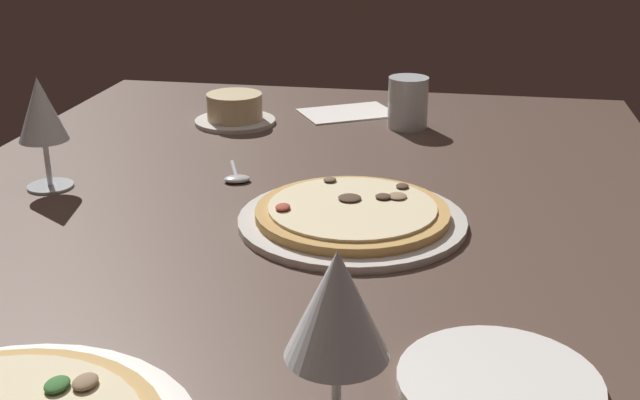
{
  "coord_description": "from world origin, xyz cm",
  "views": [
    {
      "loc": [
        -95.31,
        -21.41,
        44.73
      ],
      "look_at": [
        0.2,
        -4.3,
        7.0
      ],
      "focal_mm": 44.82,
      "sensor_mm": 36.0,
      "label": 1
    }
  ],
  "objects_px": {
    "wine_glass_far": "(337,309)",
    "paper_menu": "(349,113)",
    "side_plate": "(499,382)",
    "pizza_main": "(353,215)",
    "wine_glass_near": "(41,113)",
    "spoon": "(236,177)",
    "water_glass": "(408,105)",
    "ramekin_on_saucer": "(235,110)"
  },
  "relations": [
    {
      "from": "wine_glass_near",
      "to": "paper_menu",
      "type": "height_order",
      "value": "wine_glass_near"
    },
    {
      "from": "wine_glass_far",
      "to": "side_plate",
      "type": "distance_m",
      "value": 0.19
    },
    {
      "from": "ramekin_on_saucer",
      "to": "side_plate",
      "type": "height_order",
      "value": "ramekin_on_saucer"
    },
    {
      "from": "ramekin_on_saucer",
      "to": "paper_menu",
      "type": "height_order",
      "value": "ramekin_on_saucer"
    },
    {
      "from": "ramekin_on_saucer",
      "to": "paper_menu",
      "type": "bearing_deg",
      "value": -61.73
    },
    {
      "from": "wine_glass_far",
      "to": "water_glass",
      "type": "height_order",
      "value": "wine_glass_far"
    },
    {
      "from": "pizza_main",
      "to": "spoon",
      "type": "height_order",
      "value": "pizza_main"
    },
    {
      "from": "water_glass",
      "to": "spoon",
      "type": "relative_size",
      "value": 0.92
    },
    {
      "from": "paper_menu",
      "to": "spoon",
      "type": "distance_m",
      "value": 0.42
    },
    {
      "from": "side_plate",
      "to": "paper_menu",
      "type": "height_order",
      "value": "side_plate"
    },
    {
      "from": "paper_menu",
      "to": "pizza_main",
      "type": "bearing_deg",
      "value": 158.32
    },
    {
      "from": "pizza_main",
      "to": "side_plate",
      "type": "xyz_separation_m",
      "value": [
        -0.34,
        -0.18,
        -0.01
      ]
    },
    {
      "from": "wine_glass_far",
      "to": "side_plate",
      "type": "xyz_separation_m",
      "value": [
        0.09,
        -0.13,
        -0.11
      ]
    },
    {
      "from": "pizza_main",
      "to": "spoon",
      "type": "relative_size",
      "value": 2.95
    },
    {
      "from": "pizza_main",
      "to": "side_plate",
      "type": "distance_m",
      "value": 0.39
    },
    {
      "from": "paper_menu",
      "to": "spoon",
      "type": "height_order",
      "value": "spoon"
    },
    {
      "from": "wine_glass_far",
      "to": "side_plate",
      "type": "relative_size",
      "value": 0.9
    },
    {
      "from": "wine_glass_near",
      "to": "side_plate",
      "type": "bearing_deg",
      "value": -122.17
    },
    {
      "from": "pizza_main",
      "to": "paper_menu",
      "type": "relative_size",
      "value": 1.7
    },
    {
      "from": "pizza_main",
      "to": "wine_glass_near",
      "type": "relative_size",
      "value": 1.82
    },
    {
      "from": "ramekin_on_saucer",
      "to": "side_plate",
      "type": "relative_size",
      "value": 0.83
    },
    {
      "from": "side_plate",
      "to": "paper_menu",
      "type": "distance_m",
      "value": 0.92
    },
    {
      "from": "wine_glass_near",
      "to": "spoon",
      "type": "bearing_deg",
      "value": -72.57
    },
    {
      "from": "wine_glass_far",
      "to": "paper_menu",
      "type": "relative_size",
      "value": 0.93
    },
    {
      "from": "wine_glass_far",
      "to": "side_plate",
      "type": "height_order",
      "value": "wine_glass_far"
    },
    {
      "from": "water_glass",
      "to": "spoon",
      "type": "bearing_deg",
      "value": 144.91
    },
    {
      "from": "water_glass",
      "to": "side_plate",
      "type": "xyz_separation_m",
      "value": [
        -0.81,
        -0.14,
        -0.04
      ]
    },
    {
      "from": "wine_glass_far",
      "to": "paper_menu",
      "type": "distance_m",
      "value": 0.99
    },
    {
      "from": "ramekin_on_saucer",
      "to": "side_plate",
      "type": "xyz_separation_m",
      "value": [
        -0.78,
        -0.46,
        -0.02
      ]
    },
    {
      "from": "wine_glass_near",
      "to": "spoon",
      "type": "relative_size",
      "value": 1.62
    },
    {
      "from": "wine_glass_far",
      "to": "water_glass",
      "type": "distance_m",
      "value": 0.9
    },
    {
      "from": "water_glass",
      "to": "paper_menu",
      "type": "height_order",
      "value": "water_glass"
    },
    {
      "from": "wine_glass_near",
      "to": "water_glass",
      "type": "relative_size",
      "value": 1.76
    },
    {
      "from": "ramekin_on_saucer",
      "to": "wine_glass_near",
      "type": "xyz_separation_m",
      "value": [
        -0.38,
        0.17,
        0.09
      ]
    },
    {
      "from": "water_glass",
      "to": "spoon",
      "type": "distance_m",
      "value": 0.4
    },
    {
      "from": "ramekin_on_saucer",
      "to": "side_plate",
      "type": "bearing_deg",
      "value": -149.4
    },
    {
      "from": "wine_glass_far",
      "to": "pizza_main",
      "type": "bearing_deg",
      "value": 6.25
    },
    {
      "from": "wine_glass_near",
      "to": "pizza_main",
      "type": "bearing_deg",
      "value": -96.81
    },
    {
      "from": "wine_glass_near",
      "to": "ramekin_on_saucer",
      "type": "bearing_deg",
      "value": -24.38
    },
    {
      "from": "ramekin_on_saucer",
      "to": "wine_glass_near",
      "type": "relative_size",
      "value": 0.92
    },
    {
      "from": "water_glass",
      "to": "spoon",
      "type": "xyz_separation_m",
      "value": [
        -0.33,
        0.23,
        -0.04
      ]
    },
    {
      "from": "pizza_main",
      "to": "side_plate",
      "type": "bearing_deg",
      "value": -152.6
    }
  ]
}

